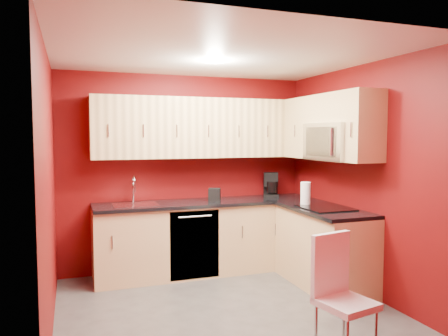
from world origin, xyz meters
TOP-DOWN VIEW (x-y plane):
  - floor at (0.00, 0.00)m, footprint 3.20×3.20m
  - ceiling at (0.00, 0.00)m, footprint 3.20×3.20m
  - wall_back at (0.00, 1.50)m, footprint 3.20×0.00m
  - wall_front at (0.00, -1.50)m, footprint 3.20×0.00m
  - wall_left at (-1.60, 0.00)m, footprint 0.00×3.00m
  - wall_right at (1.60, 0.00)m, footprint 0.00×3.00m
  - base_cabinets_back at (0.20, 1.20)m, footprint 2.80×0.60m
  - base_cabinets_right at (1.30, 0.25)m, footprint 0.60×1.30m
  - countertop_back at (0.20, 1.19)m, footprint 2.80×0.63m
  - countertop_right at (1.29, 0.23)m, footprint 0.63×1.27m
  - upper_cabinets_back at (0.20, 1.32)m, footprint 2.80×0.35m
  - upper_cabinets_right at (1.42, 0.44)m, footprint 0.35×1.55m
  - microwave at (1.39, 0.20)m, footprint 0.42×0.76m
  - cooktop at (1.28, 0.20)m, footprint 0.50×0.55m
  - sink at (-0.70, 1.20)m, footprint 0.52×0.42m
  - dishwasher_front at (-0.05, 0.91)m, footprint 0.60×0.02m
  - downlight at (0.00, 0.30)m, footprint 0.20×0.20m
  - coffee_maker at (1.14, 1.31)m, footprint 0.27×0.31m
  - napkin_holder at (0.28, 1.17)m, footprint 0.19×0.19m
  - paper_towel at (1.19, 0.48)m, footprint 0.19×0.19m
  - dining_chair at (0.58, -1.20)m, footprint 0.45×0.47m

SIDE VIEW (x-z plane):
  - floor at x=0.00m, z-range 0.00..0.00m
  - base_cabinets_back at x=0.20m, z-range 0.00..0.87m
  - base_cabinets_right at x=1.30m, z-range 0.00..0.87m
  - dishwasher_front at x=-0.05m, z-range 0.03..0.84m
  - dining_chair at x=0.58m, z-range 0.00..0.95m
  - countertop_back at x=0.20m, z-range 0.87..0.91m
  - countertop_right at x=1.29m, z-range 0.87..0.91m
  - cooktop at x=1.28m, z-range 0.91..0.92m
  - sink at x=-0.70m, z-range 0.77..1.12m
  - napkin_holder at x=0.28m, z-range 0.91..1.07m
  - paper_towel at x=1.19m, z-range 0.91..1.18m
  - coffee_maker at x=1.14m, z-range 0.91..1.23m
  - wall_back at x=0.00m, z-range -0.35..2.85m
  - wall_front at x=0.00m, z-range -0.35..2.85m
  - wall_left at x=-1.60m, z-range -0.25..2.75m
  - wall_right at x=1.60m, z-range -0.25..2.75m
  - microwave at x=1.39m, z-range 1.45..1.87m
  - upper_cabinets_back at x=0.20m, z-range 1.45..2.20m
  - upper_cabinets_right at x=1.42m, z-range 1.51..2.26m
  - downlight at x=0.00m, z-range 2.48..2.49m
  - ceiling at x=0.00m, z-range 2.50..2.50m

